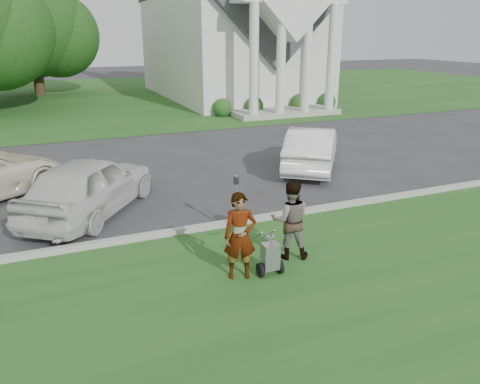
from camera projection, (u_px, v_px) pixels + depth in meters
ground at (238, 234)px, 11.11m from camera, size 120.00×120.00×0.00m
grass_strip at (302, 296)px, 8.49m from camera, size 80.00×7.00×0.01m
church_lawn at (99, 97)px, 34.68m from camera, size 80.00×30.00×0.01m
curb at (230, 223)px, 11.57m from camera, size 80.00×0.18×0.15m
church at (231, 11)px, 32.65m from camera, size 9.19×19.00×24.10m
tree_back at (32, 30)px, 34.29m from camera, size 9.61×7.60×8.89m
striping_cart at (270, 257)px, 9.14m from camera, size 0.49×0.97×0.90m
person_left at (240, 237)px, 8.89m from camera, size 0.72×0.58×1.72m
person_right at (290, 220)px, 9.72m from camera, size 1.00×0.89×1.68m
parking_meter_near at (236, 198)px, 10.88m from camera, size 0.10×0.09×1.44m
car_b at (89, 185)px, 12.14m from camera, size 4.19×4.81×1.57m
car_d at (312, 148)px, 16.24m from camera, size 3.87×4.51×1.47m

